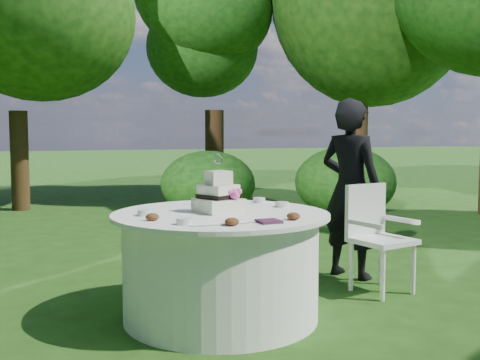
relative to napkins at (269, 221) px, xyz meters
name	(u,v)px	position (x,y,z in m)	size (l,w,h in m)	color
ground	(221,317)	(-0.13, 0.54, -0.78)	(80.00, 80.00, 0.00)	#1E3C10
napkins	(269,221)	(0.00, 0.00, 0.00)	(0.14, 0.14, 0.02)	#431C36
feather_plume	(224,223)	(-0.29, 0.05, 0.00)	(0.48, 0.07, 0.01)	white
guest	(350,189)	(1.39, 1.18, 0.05)	(0.60, 0.40, 1.65)	black
table	(221,265)	(-0.13, 0.54, -0.39)	(1.56, 1.56, 0.77)	white
cake	(219,196)	(-0.13, 0.58, 0.10)	(0.35, 0.35, 0.42)	silver
chair	(375,230)	(1.34, 0.72, -0.26)	(0.52, 0.52, 0.90)	white
votives	(222,209)	(-0.10, 0.59, 0.01)	(1.18, 0.94, 0.04)	silver
petal_cups	(226,218)	(-0.24, 0.13, 0.02)	(0.96, 0.47, 0.05)	#562D16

